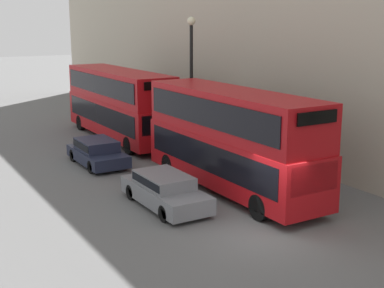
% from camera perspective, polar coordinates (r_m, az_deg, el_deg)
% --- Properties ---
extents(ground_plane, '(200.00, 200.00, 0.00)m').
position_cam_1_polar(ground_plane, '(19.13, 7.86, -9.22)').
color(ground_plane, '#5B5B5B').
extents(bus_leading, '(2.59, 10.20, 4.37)m').
position_cam_1_polar(bus_leading, '(22.77, 4.20, 0.83)').
color(bus_leading, '#A80F14').
rests_on(bus_leading, ground).
extents(bus_second_in_queue, '(2.59, 11.10, 4.27)m').
position_cam_1_polar(bus_second_in_queue, '(33.22, -7.83, 4.52)').
color(bus_second_in_queue, '#A80F14').
rests_on(bus_second_in_queue, ground).
extents(car_dark_sedan, '(1.83, 4.55, 1.32)m').
position_cam_1_polar(car_dark_sedan, '(21.20, -2.92, -4.84)').
color(car_dark_sedan, slate).
rests_on(car_dark_sedan, ground).
extents(car_hatchback, '(1.90, 4.22, 1.30)m').
position_cam_1_polar(car_hatchback, '(27.67, -10.07, -0.78)').
color(car_hatchback, '#1E2338').
rests_on(car_hatchback, ground).
extents(street_lamp, '(0.44, 0.44, 7.40)m').
position_cam_1_polar(street_lamp, '(28.72, -0.07, 7.62)').
color(street_lamp, black).
rests_on(street_lamp, ground).
extents(pedestrian, '(0.36, 0.36, 1.57)m').
position_cam_1_polar(pedestrian, '(30.90, -1.37, 0.92)').
color(pedestrian, brown).
rests_on(pedestrian, ground).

